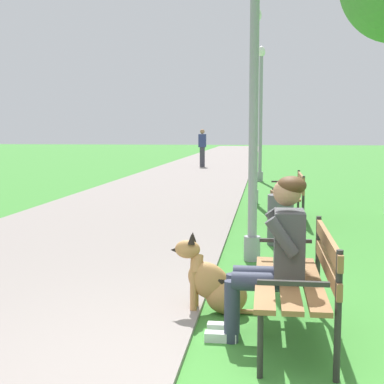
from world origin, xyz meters
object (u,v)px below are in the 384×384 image
object	(u,v)px
lamp_post_mid	(255,104)
lamp_post_far	(261,112)
person_seated_on_near_bench	(274,251)
lamp_post_near	(254,83)
pedestrian_distant	(202,148)
litter_bin	(280,220)
park_bench_mid	(290,192)
dog_shepherd	(214,284)
park_bench_near	(302,274)

from	to	relation	value
lamp_post_mid	lamp_post_far	bearing A→B (deg)	89.18
person_seated_on_near_bench	lamp_post_far	world-z (taller)	lamp_post_far
lamp_post_near	lamp_post_far	xyz separation A→B (m)	(-0.02, 10.90, 0.01)
person_seated_on_near_bench	pedestrian_distant	size ratio (longest dim) A/B	0.76
litter_bin	pedestrian_distant	bearing A→B (deg)	100.20
park_bench_mid	litter_bin	xyz separation A→B (m)	(-0.22, -2.14, -0.16)
park_bench_mid	litter_bin	size ratio (longest dim) A/B	2.14
lamp_post_far	litter_bin	bearing A→B (deg)	-87.79
person_seated_on_near_bench	park_bench_mid	bearing A→B (deg)	86.35
park_bench_mid	dog_shepherd	bearing A→B (deg)	-99.43
lamp_post_near	lamp_post_mid	size ratio (longest dim) A/B	0.99
park_bench_near	litter_bin	bearing A→B (deg)	91.00
park_bench_near	lamp_post_mid	bearing A→B (deg)	93.72
lamp_post_mid	litter_bin	xyz separation A→B (m)	(0.46, -4.41, -1.81)
lamp_post_far	pedestrian_distant	world-z (taller)	lamp_post_far
park_bench_near	lamp_post_far	world-z (taller)	lamp_post_far
dog_shepherd	lamp_post_near	bearing A→B (deg)	82.35
park_bench_near	pedestrian_distant	world-z (taller)	pedestrian_distant
lamp_post_far	pedestrian_distant	bearing A→B (deg)	111.87
park_bench_mid	pedestrian_distant	world-z (taller)	pedestrian_distant
park_bench_near	pedestrian_distant	distance (m)	20.03
park_bench_near	park_bench_mid	bearing A→B (deg)	88.41
lamp_post_mid	dog_shepherd	bearing A→B (deg)	-91.39
dog_shepherd	lamp_post_near	size ratio (longest dim) A/B	0.20
park_bench_mid	pedestrian_distant	distance (m)	14.39
lamp_post_mid	litter_bin	size ratio (longest dim) A/B	5.95
park_bench_near	park_bench_mid	xyz separation A→B (m)	(0.16, 5.76, 0.00)
dog_shepherd	lamp_post_near	world-z (taller)	lamp_post_near
park_bench_mid	lamp_post_near	bearing A→B (deg)	-100.58
park_bench_near	park_bench_mid	world-z (taller)	same
person_seated_on_near_bench	lamp_post_far	size ratio (longest dim) A/B	0.30
park_bench_near	lamp_post_near	size ratio (longest dim) A/B	0.36
pedestrian_distant	lamp_post_near	bearing A→B (deg)	-81.58
park_bench_near	lamp_post_far	distance (m)	13.61
dog_shepherd	lamp_post_mid	distance (m)	7.72
park_bench_near	pedestrian_distant	bearing A→B (deg)	98.54
park_bench_near	lamp_post_near	xyz separation A→B (m)	(-0.43, 2.61, 1.63)
lamp_post_mid	litter_bin	distance (m)	4.79
person_seated_on_near_bench	lamp_post_far	bearing A→B (deg)	91.01
park_bench_near	person_seated_on_near_bench	bearing A→B (deg)	179.21
lamp_post_mid	park_bench_near	bearing A→B (deg)	-86.28
park_bench_near	person_seated_on_near_bench	xyz separation A→B (m)	(-0.21, 0.00, 0.17)
dog_shepherd	lamp_post_near	xyz separation A→B (m)	(0.28, 2.05, 1.89)
park_bench_mid	lamp_post_far	xyz separation A→B (m)	(-0.60, 7.75, 1.64)
lamp_post_near	litter_bin	distance (m)	2.09
lamp_post_far	dog_shepherd	bearing A→B (deg)	-91.15
dog_shepherd	pedestrian_distant	distance (m)	19.39
person_seated_on_near_bench	dog_shepherd	world-z (taller)	person_seated_on_near_bench
lamp_post_mid	lamp_post_far	distance (m)	5.47
lamp_post_far	pedestrian_distant	xyz separation A→B (m)	(-2.53, 6.30, -1.31)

